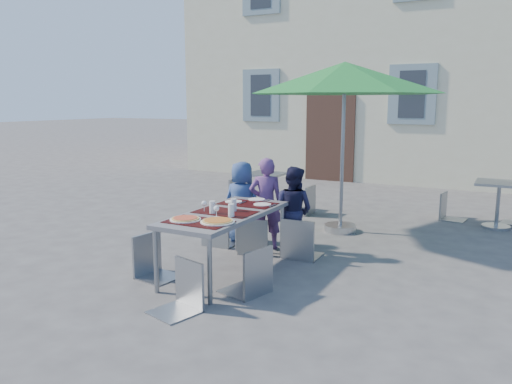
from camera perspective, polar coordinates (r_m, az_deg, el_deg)
The scene contains 22 objects.
ground at distance 5.71m, azimuth 2.08°, elevation -10.48°, with size 90.00×90.00×0.00m, color #454547.
building at distance 16.72m, azimuth 20.59°, elevation 19.35°, with size 13.60×8.20×11.10m.
dining_table at distance 5.86m, azimuth -3.56°, elevation -2.84°, with size 0.80×1.85×0.76m.
pizza_near_left at distance 5.48m, azimuth -8.07°, elevation -3.05°, with size 0.34×0.34×0.03m.
pizza_near_right at distance 5.34m, azimuth -4.42°, elevation -3.34°, with size 0.37×0.37×0.03m.
glassware at distance 5.74m, azimuth -3.84°, elevation -1.77°, with size 0.49×0.42×0.15m.
place_settings at distance 6.40m, azimuth -0.58°, elevation -1.11°, with size 0.67×0.49×0.01m.
child_0 at distance 7.23m, azimuth -1.63°, elevation -1.16°, with size 0.58×0.38×1.18m, color navy.
child_1 at distance 6.90m, azimuth 1.16°, elevation -1.32°, with size 0.47×0.31×1.28m, color #5F3873.
child_2 at distance 6.67m, azimuth 4.23°, elevation -2.13°, with size 0.58×0.33×1.19m, color #181835.
chair_0 at distance 7.04m, azimuth -4.31°, elevation -1.54°, with size 0.45×0.46×1.00m.
chair_1 at distance 6.69m, azimuth -0.31°, elevation -2.57°, with size 0.53×0.53×0.92m.
chair_2 at distance 6.46m, azimuth 5.13°, elevation -2.47°, with size 0.46×0.47×1.02m.
chair_3 at distance 5.91m, azimuth -11.81°, elevation -4.28°, with size 0.49×0.48×0.96m.
chair_4 at distance 5.25m, azimuth -0.57°, elevation -5.72°, with size 0.54×0.53×0.98m.
chair_5 at distance 4.92m, azimuth -8.59°, elevation -7.34°, with size 0.51×0.51×0.93m.
patio_umbrella at distance 7.80m, azimuth 10.11°, elevation 12.59°, with size 2.93×2.93×2.62m.
cafe_table_0 at distance 9.43m, azimuth 1.10°, elevation 0.74°, with size 0.66×0.66×0.70m.
bg_chair_l_0 at distance 9.78m, azimuth -1.79°, elevation 1.88°, with size 0.52×0.51×1.02m.
bg_chair_r_0 at distance 9.09m, azimuth 5.67°, elevation 1.07°, with size 0.45×0.45×0.99m.
cafe_table_1 at distance 8.94m, azimuth 25.98°, elevation -0.45°, with size 0.71×0.71×0.76m.
bg_chair_l_1 at distance 9.27m, azimuth 21.28°, elevation 0.21°, with size 0.45×0.44×0.89m.
Camera 1 is at (2.30, -4.82, 2.02)m, focal length 35.00 mm.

